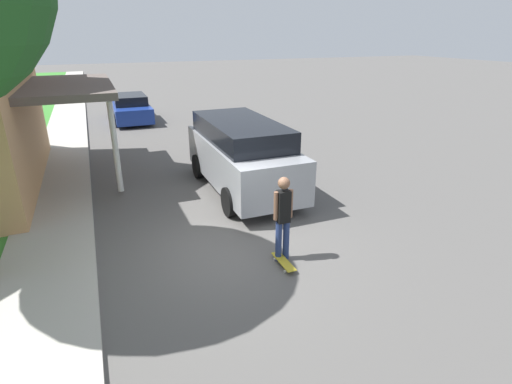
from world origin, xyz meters
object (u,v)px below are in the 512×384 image
(skateboarder, at_px, (283,215))
(car_down_street, at_px, (130,108))
(skateboard, at_px, (284,262))
(suv_parked, at_px, (242,154))

(skateboarder, bearing_deg, car_down_street, 94.84)
(skateboarder, distance_m, skateboard, 0.97)
(suv_parked, relative_size, skateboarder, 2.79)
(car_down_street, relative_size, skateboarder, 2.54)
(skateboard, bearing_deg, suv_parked, 80.69)
(suv_parked, xyz_separation_m, skateboarder, (-0.62, -4.03, -0.09))
(skateboarder, height_order, skateboard, skateboarder)
(skateboarder, bearing_deg, suv_parked, 81.19)
(skateboard, bearing_deg, car_down_street, 94.51)
(car_down_street, distance_m, skateboarder, 15.79)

